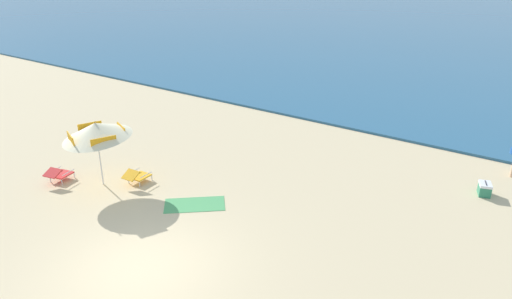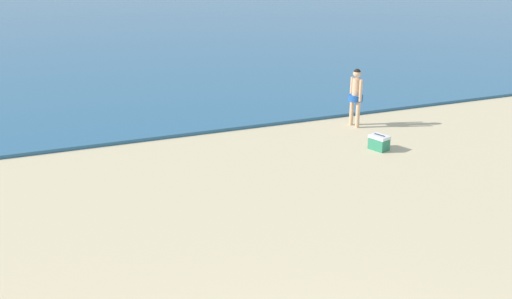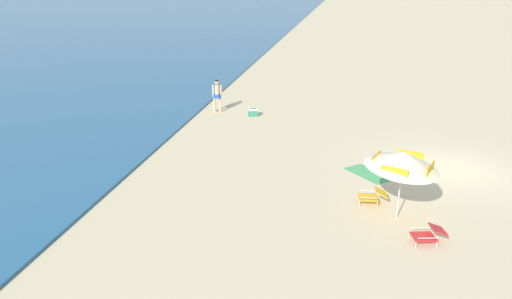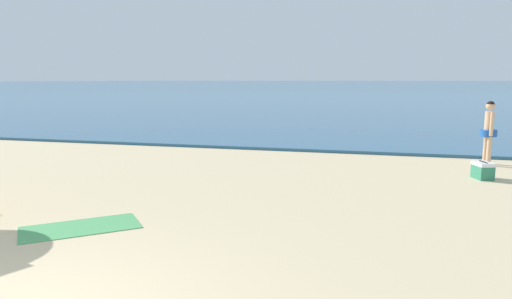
{
  "view_description": "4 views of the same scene",
  "coord_description": "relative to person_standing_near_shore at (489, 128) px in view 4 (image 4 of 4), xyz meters",
  "views": [
    {
      "loc": [
        7.64,
        -6.03,
        7.01
      ],
      "look_at": [
        -0.9,
        6.14,
        0.79
      ],
      "focal_mm": 33.16,
      "sensor_mm": 36.0,
      "label": 1
    },
    {
      "loc": [
        -2.41,
        -2.99,
        5.1
      ],
      "look_at": [
        1.62,
        6.9,
        1.23
      ],
      "focal_mm": 39.07,
      "sensor_mm": 36.0,
      "label": 2
    },
    {
      "loc": [
        -17.71,
        4.29,
        6.79
      ],
      "look_at": [
        -0.83,
        7.38,
        0.61
      ],
      "focal_mm": 33.24,
      "sensor_mm": 36.0,
      "label": 3
    },
    {
      "loc": [
        3.52,
        -3.09,
        2.35
      ],
      "look_at": [
        0.75,
        7.34,
        0.72
      ],
      "focal_mm": 32.64,
      "sensor_mm": 36.0,
      "label": 4
    }
  ],
  "objects": [
    {
      "name": "ocean_water",
      "position": [
        -6.45,
        400.96,
        -0.97
      ],
      "size": [
        800.0,
        800.0,
        0.1
      ],
      "primitive_type": "cube",
      "color": "#285B7F",
      "rests_on": "ground"
    },
    {
      "name": "person_standing_near_shore",
      "position": [
        0.0,
        0.0,
        0.0
      ],
      "size": [
        0.43,
        0.52,
        1.76
      ],
      "color": "#D8A87F",
      "rests_on": "ground"
    },
    {
      "name": "cooler_box",
      "position": [
        -0.5,
        -2.06,
        -0.82
      ],
      "size": [
        0.49,
        0.58,
        0.43
      ],
      "color": "#2D7F5B",
      "rests_on": "ground"
    },
    {
      "name": "beach_towel",
      "position": [
        -7.48,
        -7.74,
        -1.01
      ],
      "size": [
        1.95,
        1.86,
        0.01
      ],
      "primitive_type": "cube",
      "rotation": [
        0.0,
        0.0,
        5.43
      ],
      "color": "#4C9E5B",
      "rests_on": "ground"
    }
  ]
}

